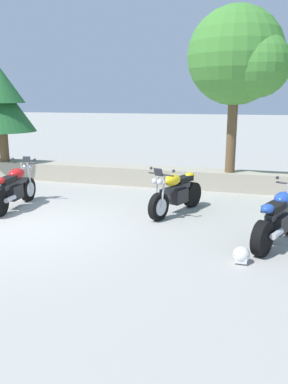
% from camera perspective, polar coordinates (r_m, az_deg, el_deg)
% --- Properties ---
extents(ground_plane, '(120.00, 120.00, 0.00)m').
position_cam_1_polar(ground_plane, '(8.62, -16.56, -5.07)').
color(ground_plane, '#A3A099').
extents(stone_wall, '(36.00, 0.80, 0.55)m').
position_cam_1_polar(stone_wall, '(12.72, -5.11, 2.63)').
color(stone_wall, '#A89E89').
rests_on(stone_wall, ground).
extents(motorcycle_red_near_left, '(0.67, 2.07, 1.18)m').
position_cam_1_polar(motorcycle_red_near_left, '(10.18, -18.28, 0.46)').
color(motorcycle_red_near_left, black).
rests_on(motorcycle_red_near_left, ground).
extents(motorcycle_yellow_centre, '(1.01, 1.97, 1.18)m').
position_cam_1_polar(motorcycle_yellow_centre, '(9.24, 4.62, -0.16)').
color(motorcycle_yellow_centre, black).
rests_on(motorcycle_yellow_centre, ground).
extents(motorcycle_blue_far_right, '(1.05, 1.96, 1.18)m').
position_cam_1_polar(motorcycle_blue_far_right, '(7.70, 19.00, -3.66)').
color(motorcycle_blue_far_right, black).
rests_on(motorcycle_blue_far_right, ground).
extents(rider_helmet, '(0.28, 0.28, 0.28)m').
position_cam_1_polar(rider_helmet, '(6.74, 13.91, -8.89)').
color(rider_helmet, silver).
rests_on(rider_helmet, ground).
extents(pine_tree_mid_left, '(2.23, 2.23, 3.18)m').
position_cam_1_polar(pine_tree_mid_left, '(14.11, -20.12, 12.40)').
color(pine_tree_mid_left, brown).
rests_on(pine_tree_mid_left, stone_wall).
extents(leafy_tree_mid_right, '(2.77, 2.64, 4.54)m').
position_cam_1_polar(leafy_tree_mid_right, '(11.50, 13.75, 18.30)').
color(leafy_tree_mid_right, brown).
rests_on(leafy_tree_mid_right, stone_wall).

